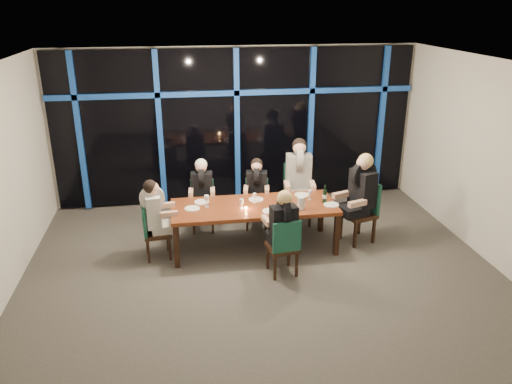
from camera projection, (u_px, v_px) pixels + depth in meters
room at (263, 140)px, 6.67m from camera, size 7.04×7.00×3.02m
window_wall at (237, 124)px, 9.54m from camera, size 6.86×0.43×2.94m
dining_table at (254, 209)px, 7.89m from camera, size 2.60×1.00×0.75m
chair_far_left at (203, 202)px, 8.66m from camera, size 0.44×0.44×0.88m
chair_far_mid at (257, 200)px, 8.77m from camera, size 0.46×0.46×0.86m
chair_far_right at (298, 190)px, 8.94m from camera, size 0.56×0.56×1.06m
chair_end_left at (152, 229)px, 7.66m from camera, size 0.45×0.45×0.88m
chair_end_right at (363, 208)px, 8.21m from camera, size 0.60×0.60×1.03m
chair_near_mid at (284, 244)px, 7.15m from camera, size 0.47×0.47×0.90m
diner_far_left at (202, 185)px, 8.46m from camera, size 0.45×0.56×0.86m
diner_far_mid at (257, 184)px, 8.57m from camera, size 0.47×0.57×0.84m
diner_far_right at (299, 170)px, 8.70m from camera, size 0.57×0.69×1.03m
diner_end_left at (155, 207)px, 7.55m from camera, size 0.57×0.46×0.85m
diner_end_right at (361, 186)px, 8.03m from camera, size 0.70×0.61×1.00m
diner_near_mid at (283, 220)px, 7.08m from camera, size 0.48×0.59×0.88m
plate_far_left at (202, 202)px, 7.97m from camera, size 0.24×0.24×0.01m
plate_far_mid at (256, 199)px, 8.07m from camera, size 0.24×0.24×0.01m
plate_far_right at (302, 195)px, 8.27m from camera, size 0.24×0.24×0.01m
plate_end_left at (192, 209)px, 7.72m from camera, size 0.24×0.24×0.01m
plate_end_right at (331, 205)px, 7.87m from camera, size 0.24×0.24×0.01m
plate_near_mid at (270, 211)px, 7.63m from camera, size 0.24×0.24×0.01m
wine_bottle at (325, 196)px, 7.93m from camera, size 0.07×0.07×0.30m
water_pitcher at (301, 203)px, 7.69m from camera, size 0.13×0.11×0.20m
tea_light at (246, 208)px, 7.72m from camera, size 0.05×0.05×0.03m
wine_glass_a at (241, 202)px, 7.70m from camera, size 0.06×0.06×0.16m
wine_glass_b at (255, 196)px, 7.93m from camera, size 0.06×0.06×0.16m
wine_glass_c at (283, 199)px, 7.79m from camera, size 0.06×0.06×0.17m
wine_glass_d at (207, 199)px, 7.76m from camera, size 0.07×0.07×0.19m
wine_glass_e at (310, 193)px, 8.06m from camera, size 0.06×0.06×0.16m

